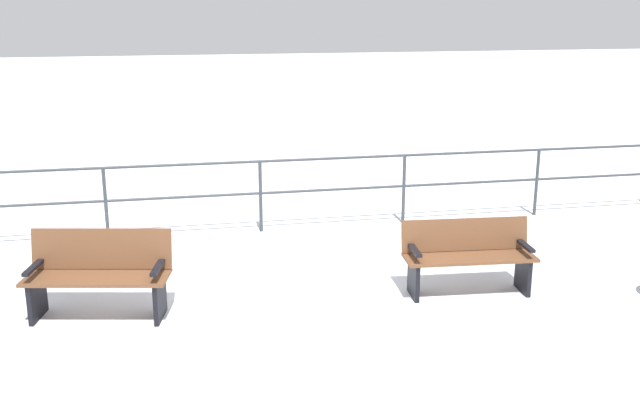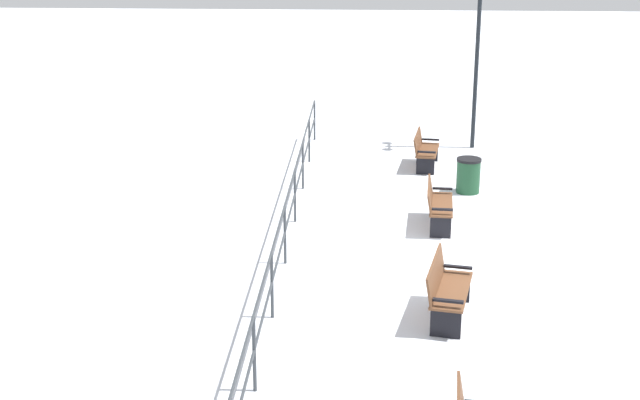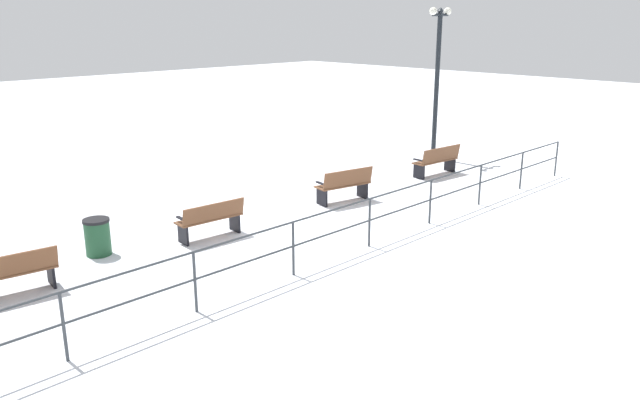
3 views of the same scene
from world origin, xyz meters
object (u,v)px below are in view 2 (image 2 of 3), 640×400
lamppost_middle (479,14)px  bench_second (446,289)px  bench_third (438,204)px  bench_fourth (425,150)px  trash_bin (468,175)px

lamppost_middle → bench_second: bearing=-98.3°
bench_third → bench_fourth: bench_third is taller
bench_third → bench_fourth: (-0.01, 4.17, -0.02)m
bench_third → trash_bin: bearing=74.1°
bench_fourth → lamppost_middle: bearing=63.1°
bench_fourth → bench_third: bearing=-81.8°
lamppost_middle → bench_fourth: bearing=-124.9°
bench_fourth → bench_second: bearing=-83.0°
bench_third → bench_fourth: size_ratio=1.06×
bench_third → trash_bin: 2.38m
bench_second → bench_fourth: (0.14, 8.32, -0.04)m
bench_fourth → lamppost_middle: lamppost_middle is taller
bench_second → lamppost_middle: lamppost_middle is taller
bench_second → lamppost_middle: 10.78m
bench_fourth → lamppost_middle: 3.81m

